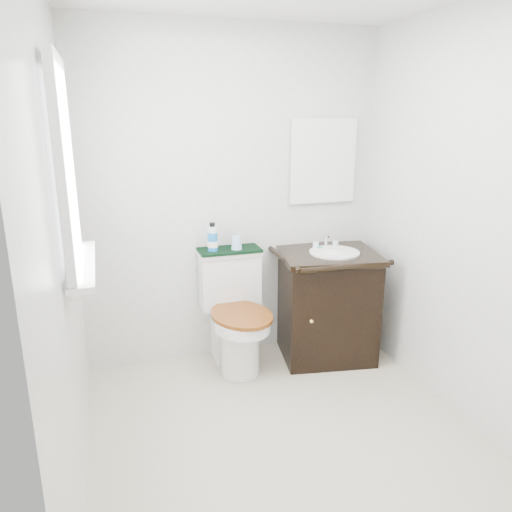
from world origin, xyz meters
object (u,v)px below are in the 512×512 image
toilet (235,318)px  cup (237,243)px  vanity (327,302)px  mouthwash_bottle (213,238)px  trash_bin (242,355)px

toilet → cup: bearing=64.1°
vanity → mouthwash_bottle: (-0.83, 0.17, 0.52)m
trash_bin → mouthwash_bottle: mouthwash_bottle is taller
trash_bin → cup: size_ratio=2.73×
vanity → toilet: bearing=174.9°
mouthwash_bottle → trash_bin: bearing=-61.5°
cup → vanity: bearing=-13.7°
toilet → trash_bin: toilet is taller
toilet → mouthwash_bottle: 0.61m
toilet → trash_bin: 0.27m
vanity → trash_bin: bearing=-173.7°
vanity → trash_bin: (-0.69, -0.08, -0.30)m
mouthwash_bottle → cup: bearing=-4.8°
mouthwash_bottle → cup: 0.18m
vanity → mouthwash_bottle: 0.99m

